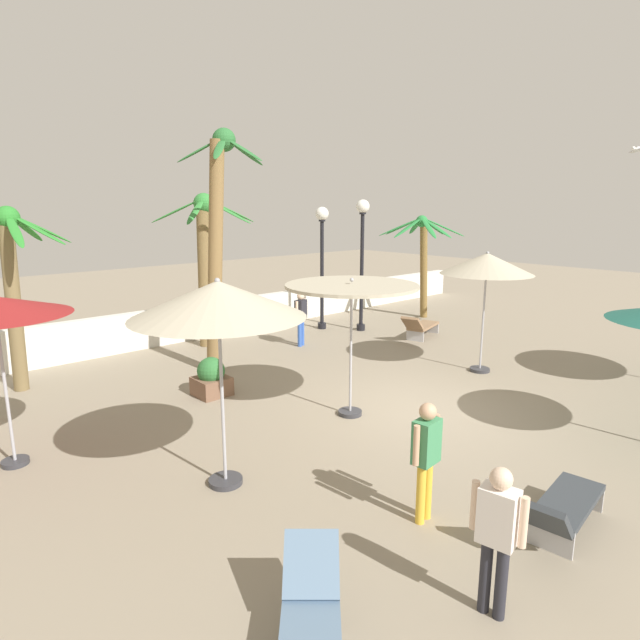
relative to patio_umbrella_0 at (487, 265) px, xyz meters
The scene contains 19 objects.
ground_plane 4.23m from the patio_umbrella_0, behind, with size 56.00×56.00×0.00m, color gray.
boundary_wall 8.67m from the patio_umbrella_0, 112.62° to the left, with size 25.20×0.30×1.08m, color silver.
patio_umbrella_0 is the anchor object (origin of this frame).
patio_umbrella_2 4.40m from the patio_umbrella_0, behind, with size 2.52×2.52×2.73m.
patio_umbrella_5 7.66m from the patio_umbrella_0, behind, with size 2.45×2.45×3.09m.
palm_tree_0 6.36m from the patio_umbrella_0, 50.59° to the left, with size 3.01×3.00×3.72m.
palm_tree_1 6.51m from the patio_umbrella_0, 135.80° to the left, with size 2.11×2.21×5.84m.
palm_tree_2 10.73m from the patio_umbrella_0, 144.58° to the left, with size 2.35×2.42×4.05m.
palm_tree_3 7.72m from the patio_umbrella_0, 118.74° to the left, with size 2.70×2.84×4.40m.
lamp_post_0 5.14m from the patio_umbrella_0, 78.64° to the left, with size 0.43×0.43×4.24m.
lamp_post_1 6.09m from the patio_umbrella_0, 87.89° to the left, with size 0.43×0.43×4.01m.
lounge_chair_0 9.86m from the patio_umbrella_0, 157.51° to the right, with size 1.67×1.76×0.84m.
lounge_chair_1 7.13m from the patio_umbrella_0, 140.75° to the right, with size 1.94×0.76×0.84m.
lounge_chair_2 4.13m from the patio_umbrella_0, 62.45° to the left, with size 1.96×1.04×0.84m.
guest_0 8.47m from the patio_umbrella_0, 148.15° to the right, with size 0.30×0.55×1.61m.
guest_1 7.09m from the patio_umbrella_0, 154.87° to the right, with size 0.56×0.27×1.63m.
guest_2 5.44m from the patio_umbrella_0, 109.63° to the left, with size 0.53×0.36×1.59m.
seagull_0 5.51m from the patio_umbrella_0, 19.82° to the right, with size 1.06×0.83×0.14m.
planter 6.96m from the patio_umbrella_0, 152.50° to the left, with size 0.70×0.70×0.85m.
Camera 1 is at (-8.17, -6.08, 4.06)m, focal length 29.48 mm.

